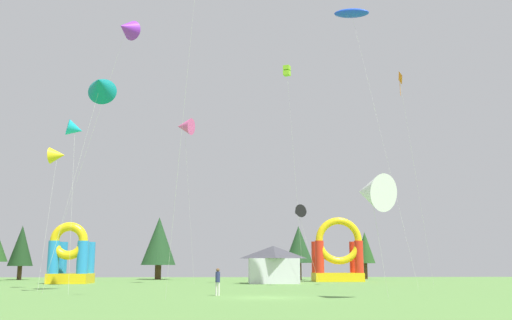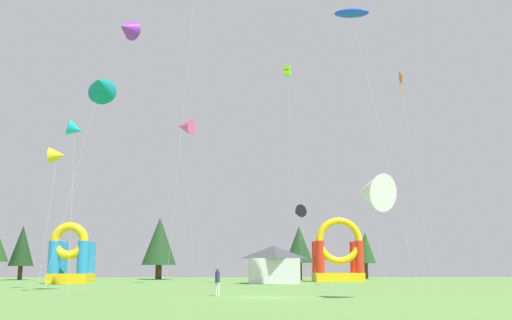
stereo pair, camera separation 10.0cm
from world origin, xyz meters
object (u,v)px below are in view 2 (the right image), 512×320
object	(u,v)px
kite_white_delta	(371,192)
kite_blue_parafoil	(352,13)
kite_teal_delta	(100,86)
person_left_edge	(217,279)
kite_purple_delta	(127,28)
kite_lime_box	(287,71)
inflatable_red_slide	(71,260)
inflatable_orange_dome	(338,257)
kite_yellow_delta	(57,155)
kite_cyan_delta	(75,129)
kite_orange_diamond	(399,81)
kite_pink_delta	(185,127)
festival_tent	(274,265)
kite_black_delta	(298,212)

from	to	relation	value
kite_white_delta	kite_blue_parafoil	bearing A→B (deg)	79.62
kite_white_delta	kite_teal_delta	world-z (taller)	kite_teal_delta
kite_blue_parafoil	person_left_edge	world-z (taller)	kite_blue_parafoil
kite_purple_delta	kite_lime_box	size ratio (longest dim) A/B	1.10
inflatable_red_slide	inflatable_orange_dome	distance (m)	31.42
kite_teal_delta	kite_white_delta	bearing A→B (deg)	-23.97
kite_lime_box	kite_white_delta	xyz separation A→B (m)	(2.64, -22.44, -15.71)
kite_lime_box	kite_yellow_delta	xyz separation A→B (m)	(-21.01, -7.83, -10.79)
kite_lime_box	kite_cyan_delta	distance (m)	25.06
kite_teal_delta	kite_orange_diamond	bearing A→B (deg)	18.26
kite_yellow_delta	inflatable_orange_dome	xyz separation A→B (m)	(28.56, 20.92, -8.46)
kite_cyan_delta	inflatable_orange_dome	size ratio (longest dim) A/B	1.66
kite_white_delta	kite_teal_delta	distance (m)	22.62
kite_pink_delta	person_left_edge	xyz separation A→B (m)	(4.09, -22.09, -15.93)
inflatable_orange_dome	kite_cyan_delta	bearing A→B (deg)	-132.69
person_left_edge	inflatable_red_slide	xyz separation A→B (m)	(-16.49, 25.52, 1.43)
kite_pink_delta	kite_yellow_delta	world-z (taller)	kite_pink_delta
person_left_edge	inflatable_orange_dome	bearing A→B (deg)	-99.60
kite_purple_delta	kite_pink_delta	size ratio (longest dim) A/B	1.39
inflatable_orange_dome	kite_pink_delta	bearing A→B (deg)	-153.78
kite_orange_diamond	kite_blue_parafoil	size ratio (longest dim) A/B	0.77
inflatable_red_slide	festival_tent	distance (m)	22.39
kite_purple_delta	kite_orange_diamond	bearing A→B (deg)	1.92
kite_white_delta	festival_tent	distance (m)	29.70
kite_white_delta	person_left_edge	world-z (taller)	kite_white_delta
kite_lime_box	festival_tent	xyz separation A→B (m)	(-0.98, 6.71, -20.12)
kite_cyan_delta	kite_blue_parafoil	distance (m)	28.11
kite_cyan_delta	inflatable_red_slide	size ratio (longest dim) A/B	1.94
kite_white_delta	inflatable_orange_dome	world-z (taller)	inflatable_orange_dome
kite_black_delta	person_left_edge	size ratio (longest dim) A/B	4.38
kite_lime_box	kite_yellow_delta	bearing A→B (deg)	-159.56
kite_black_delta	kite_purple_delta	bearing A→B (deg)	-162.63
kite_cyan_delta	kite_black_delta	xyz separation A→B (m)	(18.69, 13.50, -4.96)
kite_orange_diamond	kite_purple_delta	size ratio (longest dim) A/B	0.81
kite_black_delta	kite_teal_delta	size ratio (longest dim) A/B	0.46
kite_orange_diamond	kite_teal_delta	xyz separation A→B (m)	(-26.55, -8.76, -3.78)
kite_black_delta	inflatable_orange_dome	distance (m)	16.14
kite_teal_delta	inflatable_orange_dome	distance (m)	38.29
kite_teal_delta	person_left_edge	world-z (taller)	kite_teal_delta
kite_yellow_delta	inflatable_red_slide	xyz separation A→B (m)	(-2.34, 15.24, -8.88)
kite_cyan_delta	festival_tent	size ratio (longest dim) A/B	2.40
kite_purple_delta	person_left_edge	bearing A→B (deg)	-53.01
kite_pink_delta	person_left_edge	world-z (taller)	kite_pink_delta
inflatable_red_slide	festival_tent	xyz separation A→B (m)	(22.37, -0.70, -0.45)
kite_orange_diamond	person_left_edge	distance (m)	28.30
festival_tent	kite_lime_box	bearing A→B (deg)	-81.70
kite_orange_diamond	kite_pink_delta	size ratio (longest dim) A/B	1.12
kite_orange_diamond	person_left_edge	bearing A→B (deg)	-143.31
kite_orange_diamond	kite_blue_parafoil	world-z (taller)	kite_blue_parafoil
kite_white_delta	kite_blue_parafoil	world-z (taller)	kite_blue_parafoil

